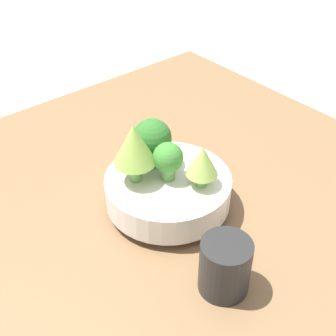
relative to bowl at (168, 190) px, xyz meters
The scene contains 8 objects.
ground_plane 0.08m from the bowl, 134.15° to the left, with size 6.00×6.00×0.00m, color beige.
table 0.07m from the bowl, 134.15° to the left, with size 0.99×0.86×0.03m.
bowl is the anchor object (origin of this frame).
romanesco_piece_far 0.11m from the bowl, 143.54° to the left, with size 0.07×0.07×0.10m.
broccoli_floret_back 0.09m from the bowl, 83.89° to the left, with size 0.06×0.06×0.08m.
romanesco_piece_near 0.09m from the bowl, 57.85° to the right, with size 0.05×0.05×0.07m.
broccoli_floret_center 0.06m from the bowl, 71.57° to the left, with size 0.05×0.05×0.07m.
cup 0.18m from the bowl, 105.22° to the right, with size 0.07×0.07×0.08m.
Camera 1 is at (-0.35, -0.48, 0.57)m, focal length 50.00 mm.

